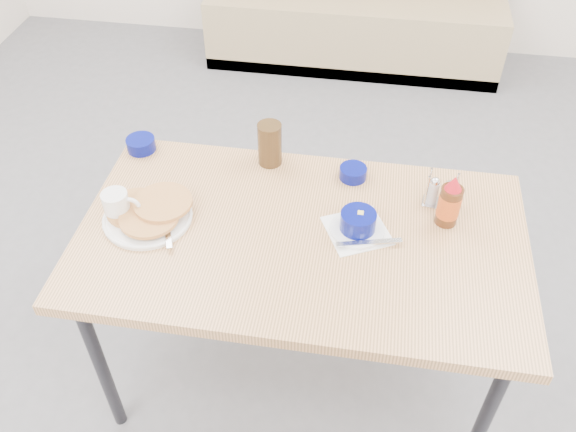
# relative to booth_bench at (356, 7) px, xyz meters

# --- Properties ---
(ground) EXTENTS (6.00, 6.00, 0.00)m
(ground) POSITION_rel_booth_bench_xyz_m (0.00, -2.78, -0.35)
(ground) COLOR slate
(ground) RESTS_ON ground
(booth_bench) EXTENTS (1.90, 0.56, 1.22)m
(booth_bench) POSITION_rel_booth_bench_xyz_m (0.00, 0.00, 0.00)
(booth_bench) COLOR tan
(booth_bench) RESTS_ON ground
(dining_table) EXTENTS (1.40, 0.80, 0.76)m
(dining_table) POSITION_rel_booth_bench_xyz_m (0.00, -2.53, 0.35)
(dining_table) COLOR tan
(dining_table) RESTS_ON ground
(pancake_plate) EXTENTS (0.28, 0.28, 0.05)m
(pancake_plate) POSITION_rel_booth_bench_xyz_m (-0.49, -2.54, 0.43)
(pancake_plate) COLOR white
(pancake_plate) RESTS_ON dining_table
(coffee_mug) EXTENTS (0.12, 0.08, 0.09)m
(coffee_mug) POSITION_rel_booth_bench_xyz_m (-0.59, -2.55, 0.46)
(coffee_mug) COLOR white
(coffee_mug) RESTS_ON dining_table
(grits_setting) EXTENTS (0.26, 0.24, 0.08)m
(grits_setting) POSITION_rel_booth_bench_xyz_m (0.17, -2.49, 0.44)
(grits_setting) COLOR white
(grits_setting) RESTS_ON dining_table
(creamer_bowl) EXTENTS (0.10, 0.10, 0.05)m
(creamer_bowl) POSITION_rel_booth_bench_xyz_m (-0.64, -2.20, 0.43)
(creamer_bowl) COLOR #040B64
(creamer_bowl) RESTS_ON dining_table
(butter_bowl) EXTENTS (0.09, 0.09, 0.04)m
(butter_bowl) POSITION_rel_booth_bench_xyz_m (0.14, -2.23, 0.43)
(butter_bowl) COLOR #040B64
(butter_bowl) RESTS_ON dining_table
(amber_tumbler) EXTENTS (0.08, 0.08, 0.16)m
(amber_tumbler) POSITION_rel_booth_bench_xyz_m (-0.16, -2.19, 0.49)
(amber_tumbler) COLOR #3C2813
(amber_tumbler) RESTS_ON dining_table
(condiment_caddy) EXTENTS (0.11, 0.07, 0.12)m
(condiment_caddy) POSITION_rel_booth_bench_xyz_m (0.42, -2.32, 0.45)
(condiment_caddy) COLOR silver
(condiment_caddy) RESTS_ON dining_table
(syrup_bottle) EXTENTS (0.07, 0.07, 0.18)m
(syrup_bottle) POSITION_rel_booth_bench_xyz_m (0.44, -2.40, 0.49)
(syrup_bottle) COLOR #47230F
(syrup_bottle) RESTS_ON dining_table
(sugar_wrapper) EXTENTS (0.04, 0.03, 0.00)m
(sugar_wrapper) POSITION_rel_booth_bench_xyz_m (-0.55, -2.64, 0.41)
(sugar_wrapper) COLOR #E94D55
(sugar_wrapper) RESTS_ON dining_table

